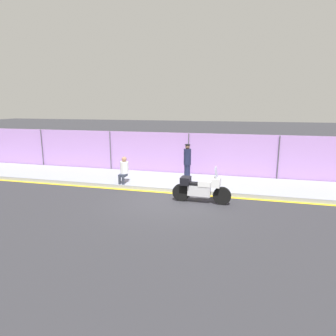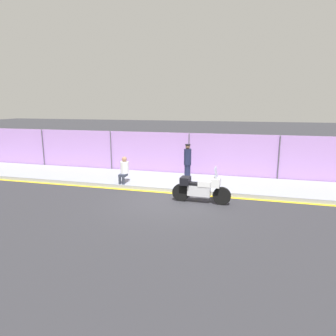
% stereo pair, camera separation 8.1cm
% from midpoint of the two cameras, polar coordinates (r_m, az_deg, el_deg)
% --- Properties ---
extents(ground_plane, '(120.00, 120.00, 0.00)m').
position_cam_midpoint_polar(ground_plane, '(11.96, -0.34, -6.43)').
color(ground_plane, '#2D2D33').
extents(sidewalk, '(33.27, 3.10, 0.18)m').
position_cam_midpoint_polar(sidewalk, '(14.56, 2.55, -2.70)').
color(sidewalk, '#8E93A3').
rests_on(sidewalk, ground_plane).
extents(curb_paint_stripe, '(33.27, 0.18, 0.01)m').
position_cam_midpoint_polar(curb_paint_stripe, '(13.05, 1.01, -4.83)').
color(curb_paint_stripe, gold).
rests_on(curb_paint_stripe, ground_plane).
extents(storefront_fence, '(31.61, 0.17, 2.32)m').
position_cam_midpoint_polar(storefront_fence, '(15.91, 3.84, 2.49)').
color(storefront_fence, '#AD7FC6').
rests_on(storefront_fence, ground_plane).
extents(motorcycle, '(2.31, 0.54, 1.46)m').
position_cam_midpoint_polar(motorcycle, '(11.74, 6.06, -3.85)').
color(motorcycle, black).
rests_on(motorcycle, ground_plane).
extents(officer_standing, '(0.35, 0.35, 1.76)m').
position_cam_midpoint_polar(officer_standing, '(14.38, 3.54, 1.17)').
color(officer_standing, '#191E38').
rests_on(officer_standing, sidewalk).
extents(person_seated_on_curb, '(0.38, 0.64, 1.23)m').
position_cam_midpoint_polar(person_seated_on_curb, '(14.11, -8.56, -0.12)').
color(person_seated_on_curb, '#2D3342').
rests_on(person_seated_on_curb, sidewalk).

